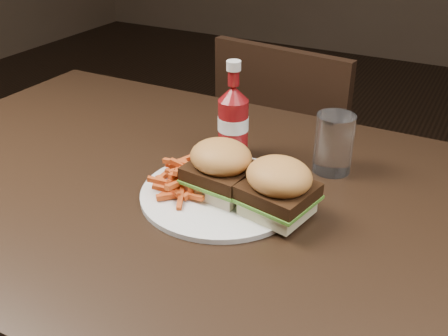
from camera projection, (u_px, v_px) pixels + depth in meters
The scene contains 8 objects.
dining_table at pixel (176, 191), 0.94m from camera, with size 1.20×0.80×0.04m, color black.
chair_far at pixel (303, 172), 1.62m from camera, with size 0.40×0.40×0.04m, color black.
plate at pixel (221, 194), 0.89m from camera, with size 0.27×0.27×0.01m, color white.
sandwich_half_a at pixel (221, 186), 0.88m from camera, with size 0.09×0.09×0.02m, color beige.
sandwich_half_b at pixel (277, 207), 0.82m from camera, with size 0.09×0.09×0.02m, color beige.
fries_pile at pixel (187, 174), 0.89m from camera, with size 0.11×0.11×0.04m, color #D35010, non-canonical shape.
ketchup_bottle at pixel (233, 129), 0.99m from camera, with size 0.06×0.06×0.11m, color maroon.
tumbler at pixel (334, 143), 0.95m from camera, with size 0.07×0.07×0.11m, color white.
Camera 1 is at (0.46, -0.67, 1.22)m, focal length 42.00 mm.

